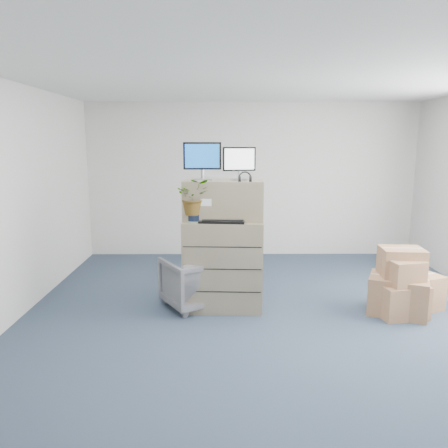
# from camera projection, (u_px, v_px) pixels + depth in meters

# --- Properties ---
(ground) EXTENTS (7.00, 7.00, 0.00)m
(ground) POSITION_uv_depth(u_px,v_px,m) (272.00, 334.00, 4.84)
(ground) COLOR #2A3A4C
(ground) RESTS_ON ground
(wall_back) EXTENTS (6.00, 0.02, 2.80)m
(wall_back) POSITION_uv_depth(u_px,v_px,m) (251.00, 180.00, 8.02)
(wall_back) COLOR silver
(wall_back) RESTS_ON ground
(filing_cabinet_lower) EXTENTS (1.01, 0.64, 1.14)m
(filing_cabinet_lower) POSITION_uv_depth(u_px,v_px,m) (223.00, 264.00, 5.54)
(filing_cabinet_lower) COLOR #82745A
(filing_cabinet_lower) RESTS_ON ground
(filing_cabinet_upper) EXTENTS (1.00, 0.53, 0.49)m
(filing_cabinet_upper) POSITION_uv_depth(u_px,v_px,m) (223.00, 200.00, 5.44)
(filing_cabinet_upper) COLOR #82745A
(filing_cabinet_upper) RESTS_ON filing_cabinet_lower
(monitor_left) EXTENTS (0.47, 0.18, 0.46)m
(monitor_left) POSITION_uv_depth(u_px,v_px,m) (202.00, 159.00, 5.38)
(monitor_left) COLOR #99999E
(monitor_left) RESTS_ON filing_cabinet_upper
(monitor_right) EXTENTS (0.41, 0.19, 0.40)m
(monitor_right) POSITION_uv_depth(u_px,v_px,m) (239.00, 162.00, 5.36)
(monitor_right) COLOR #99999E
(monitor_right) RESTS_ON filing_cabinet_upper
(headphones) EXTENTS (0.16, 0.02, 0.16)m
(headphones) POSITION_uv_depth(u_px,v_px,m) (245.00, 178.00, 5.19)
(headphones) COLOR black
(headphones) RESTS_ON filing_cabinet_upper
(keyboard) EXTENTS (0.57, 0.28, 0.03)m
(keyboard) POSITION_uv_depth(u_px,v_px,m) (222.00, 221.00, 5.26)
(keyboard) COLOR black
(keyboard) RESTS_ON filing_cabinet_lower
(mouse) EXTENTS (0.13, 0.09, 0.04)m
(mouse) POSITION_uv_depth(u_px,v_px,m) (253.00, 220.00, 5.29)
(mouse) COLOR silver
(mouse) RESTS_ON filing_cabinet_lower
(water_bottle) EXTENTS (0.08, 0.08, 0.29)m
(water_bottle) POSITION_uv_depth(u_px,v_px,m) (228.00, 208.00, 5.41)
(water_bottle) COLOR gray
(water_bottle) RESTS_ON filing_cabinet_lower
(phone_dock) EXTENTS (0.07, 0.06, 0.15)m
(phone_dock) POSITION_uv_depth(u_px,v_px,m) (222.00, 215.00, 5.48)
(phone_dock) COLOR silver
(phone_dock) RESTS_ON filing_cabinet_lower
(external_drive) EXTENTS (0.25, 0.21, 0.06)m
(external_drive) POSITION_uv_depth(u_px,v_px,m) (247.00, 216.00, 5.54)
(external_drive) COLOR black
(external_drive) RESTS_ON filing_cabinet_lower
(tissue_box) EXTENTS (0.27, 0.18, 0.09)m
(tissue_box) POSITION_uv_depth(u_px,v_px,m) (251.00, 210.00, 5.50)
(tissue_box) COLOR #3B8ACB
(tissue_box) RESTS_ON external_drive
(potted_plant) EXTENTS (0.43, 0.47, 0.43)m
(potted_plant) POSITION_uv_depth(u_px,v_px,m) (194.00, 202.00, 5.26)
(potted_plant) COLOR #8AA585
(potted_plant) RESTS_ON filing_cabinet_lower
(office_chair) EXTENTS (0.93, 0.91, 0.71)m
(office_chair) POSITION_uv_depth(u_px,v_px,m) (193.00, 279.00, 5.61)
(office_chair) COLOR #57575B
(office_chair) RESTS_ON ground
(cardboard_boxes) EXTENTS (1.06, 0.81, 0.82)m
(cardboard_boxes) POSITION_uv_depth(u_px,v_px,m) (403.00, 289.00, 5.39)
(cardboard_boxes) COLOR #976949
(cardboard_boxes) RESTS_ON ground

